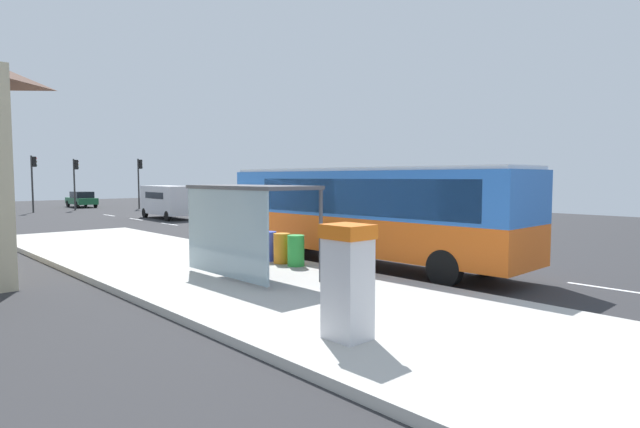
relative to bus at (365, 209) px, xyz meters
The scene contains 21 objects.
ground_plane 13.39m from the bus, 82.58° to the left, with size 56.00×92.00×0.04m, color #2D2D30.
sidewalk_platform 5.13m from the bus, 166.26° to the left, with size 6.20×30.00×0.18m, color beige.
lane_stripe_seg_0 7.36m from the bus, 74.02° to the right, with size 0.16×2.20×0.01m, color silver.
lane_stripe_seg_1 3.26m from the bus, 43.36° to the right, with size 0.16×2.20×0.01m, color silver.
lane_stripe_seg_2 4.14m from the bus, 58.05° to the left, with size 0.16×2.20×0.01m, color silver.
lane_stripe_seg_3 8.58m from the bus, 76.46° to the left, with size 0.16×2.20×0.01m, color silver.
lane_stripe_seg_4 13.42m from the bus, 81.51° to the left, with size 0.16×2.20×0.01m, color silver.
lane_stripe_seg_5 18.34m from the bus, 83.83° to the left, with size 0.16×2.20×0.01m, color silver.
lane_stripe_seg_6 23.30m from the bus, 85.15° to the left, with size 0.16×2.20×0.01m, color silver.
lane_stripe_seg_7 28.27m from the bus, 86.01° to the left, with size 0.16×2.20×0.01m, color silver.
bus is the anchor object (origin of this frame).
white_van 22.59m from the bus, 80.02° to the left, with size 2.26×5.29×2.30m.
sedan_near 41.05m from the bus, 84.39° to the left, with size 1.91×4.43×1.52m.
ticket_machine 8.42m from the bus, 139.64° to the right, with size 0.66×0.76×1.94m.
recycling_bin_green 2.82m from the bus, 166.57° to the left, with size 0.52×0.52×0.95m, color green.
recycling_bin_orange 3.04m from the bus, 152.52° to the left, with size 0.52×0.52×0.95m, color orange.
recycling_bin_blue 3.40m from the bus, 141.28° to the left, with size 0.52×0.52×0.95m, color blue.
traffic_light_near_side 35.45m from the bus, 78.25° to the left, with size 0.49×0.28×4.61m.
traffic_light_far_side 35.54m from the bus, 92.23° to the left, with size 0.49×0.28×4.68m.
traffic_light_median 36.37m from the bus, 86.66° to the left, with size 0.49×0.28×4.51m.
bus_shelter 4.71m from the bus, behind, with size 1.80×4.00×2.50m.
Camera 1 is at (-14.17, -10.48, 2.90)m, focal length 28.65 mm.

